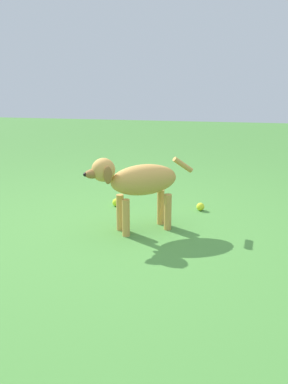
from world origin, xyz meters
TOP-DOWN VIEW (x-y plane):
  - ground at (0.00, 0.00)m, footprint 14.00×14.00m
  - dog at (0.19, -0.21)m, footprint 0.49×0.72m
  - tennis_ball_0 at (0.72, -0.63)m, footprint 0.07×0.07m
  - tennis_ball_1 at (0.71, 0.09)m, footprint 0.07×0.07m

SIDE VIEW (x-z plane):
  - ground at x=0.00m, z-range 0.00..0.00m
  - tennis_ball_0 at x=0.72m, z-range 0.00..0.07m
  - tennis_ball_1 at x=0.71m, z-range 0.00..0.07m
  - dog at x=0.19m, z-range 0.09..0.65m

